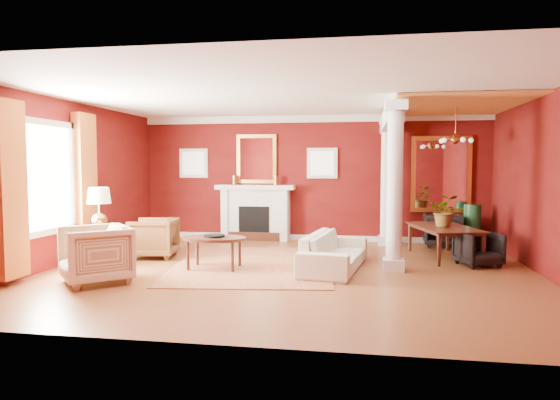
% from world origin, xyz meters
% --- Properties ---
extents(ground, '(8.00, 8.00, 0.00)m').
position_xyz_m(ground, '(0.00, 0.00, 0.00)').
color(ground, brown).
rests_on(ground, ground).
extents(room_shell, '(8.04, 7.04, 2.92)m').
position_xyz_m(room_shell, '(0.00, 0.00, 2.02)').
color(room_shell, '#5C0F0C').
rests_on(room_shell, ground).
extents(fireplace, '(1.85, 0.42, 1.29)m').
position_xyz_m(fireplace, '(-1.30, 3.32, 0.65)').
color(fireplace, silver).
rests_on(fireplace, ground).
extents(overmantel_mirror, '(0.95, 0.07, 1.15)m').
position_xyz_m(overmantel_mirror, '(-1.30, 3.45, 1.90)').
color(overmantel_mirror, gold).
rests_on(overmantel_mirror, fireplace).
extents(flank_window_left, '(0.70, 0.07, 0.70)m').
position_xyz_m(flank_window_left, '(-2.85, 3.46, 1.80)').
color(flank_window_left, silver).
rests_on(flank_window_left, room_shell).
extents(flank_window_right, '(0.70, 0.07, 0.70)m').
position_xyz_m(flank_window_right, '(0.25, 3.46, 1.80)').
color(flank_window_right, silver).
rests_on(flank_window_right, room_shell).
extents(left_window, '(0.21, 2.55, 2.60)m').
position_xyz_m(left_window, '(-3.89, -0.60, 1.42)').
color(left_window, white).
rests_on(left_window, room_shell).
extents(column_front, '(0.36, 0.36, 2.80)m').
position_xyz_m(column_front, '(1.70, 0.30, 1.43)').
color(column_front, silver).
rests_on(column_front, ground).
extents(column_back, '(0.36, 0.36, 2.80)m').
position_xyz_m(column_back, '(1.70, 3.00, 1.43)').
color(column_back, silver).
rests_on(column_back, ground).
extents(header_beam, '(0.30, 3.20, 0.32)m').
position_xyz_m(header_beam, '(1.70, 1.90, 2.62)').
color(header_beam, silver).
rests_on(header_beam, column_front).
extents(amber_ceiling, '(2.30, 3.40, 0.04)m').
position_xyz_m(amber_ceiling, '(2.85, 1.75, 2.87)').
color(amber_ceiling, gold).
rests_on(amber_ceiling, room_shell).
extents(dining_mirror, '(1.30, 0.07, 1.70)m').
position_xyz_m(dining_mirror, '(2.90, 3.45, 1.55)').
color(dining_mirror, gold).
rests_on(dining_mirror, room_shell).
extents(chandelier, '(0.60, 0.62, 0.75)m').
position_xyz_m(chandelier, '(2.90, 1.80, 2.25)').
color(chandelier, '#B17737').
rests_on(chandelier, room_shell).
extents(crown_trim, '(8.00, 0.08, 0.16)m').
position_xyz_m(crown_trim, '(0.00, 3.46, 2.82)').
color(crown_trim, silver).
rests_on(crown_trim, room_shell).
extents(base_trim, '(8.00, 0.08, 0.12)m').
position_xyz_m(base_trim, '(0.00, 3.46, 0.06)').
color(base_trim, silver).
rests_on(base_trim, ground).
extents(rug, '(3.09, 3.85, 0.01)m').
position_xyz_m(rug, '(-0.73, 0.39, 0.01)').
color(rug, maroon).
rests_on(rug, ground).
extents(sofa, '(0.90, 2.15, 0.81)m').
position_xyz_m(sofa, '(0.72, 0.26, 0.41)').
color(sofa, beige).
rests_on(sofa, ground).
extents(armchair_leopard, '(0.85, 0.90, 0.83)m').
position_xyz_m(armchair_leopard, '(-2.73, 0.77, 0.41)').
color(armchair_leopard, black).
rests_on(armchair_leopard, ground).
extents(armchair_stripe, '(1.26, 1.26, 0.95)m').
position_xyz_m(armchair_stripe, '(-2.73, -1.31, 0.47)').
color(armchair_stripe, tan).
rests_on(armchair_stripe, ground).
extents(coffee_table, '(1.09, 1.09, 0.55)m').
position_xyz_m(coffee_table, '(-1.28, -0.05, 0.50)').
color(coffee_table, black).
rests_on(coffee_table, ground).
extents(coffee_book, '(0.17, 0.02, 0.23)m').
position_xyz_m(coffee_book, '(-1.30, 0.02, 0.66)').
color(coffee_book, black).
rests_on(coffee_book, coffee_table).
extents(side_table, '(0.55, 0.55, 1.37)m').
position_xyz_m(side_table, '(-3.32, -0.13, 0.90)').
color(side_table, black).
rests_on(side_table, ground).
extents(dining_table, '(0.98, 1.80, 0.95)m').
position_xyz_m(dining_table, '(2.73, 1.61, 0.48)').
color(dining_table, black).
rests_on(dining_table, ground).
extents(dining_chair_near, '(0.81, 0.79, 0.66)m').
position_xyz_m(dining_chair_near, '(3.18, 0.93, 0.33)').
color(dining_chair_near, black).
rests_on(dining_chair_near, ground).
extents(dining_chair_far, '(0.80, 0.75, 0.79)m').
position_xyz_m(dining_chair_far, '(2.89, 3.00, 0.39)').
color(dining_chair_far, black).
rests_on(dining_chair_far, ground).
extents(green_urn, '(0.39, 0.39, 0.94)m').
position_xyz_m(green_urn, '(3.48, 2.96, 0.37)').
color(green_urn, '#154321').
rests_on(green_urn, ground).
extents(potted_plant, '(0.66, 0.70, 0.47)m').
position_xyz_m(potted_plant, '(2.71, 1.59, 1.19)').
color(potted_plant, '#26591E').
rests_on(potted_plant, dining_table).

